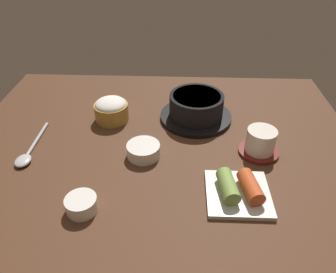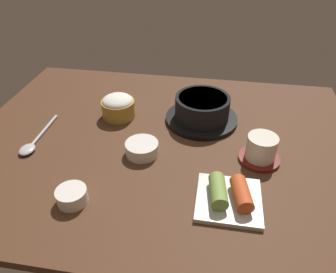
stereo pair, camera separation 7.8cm
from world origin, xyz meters
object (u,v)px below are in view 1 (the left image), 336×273
Objects in this scene: tea_cup_with_saucer at (260,142)px; spoon at (27,154)px; stone_pot at (196,108)px; rice_bowl at (111,109)px; kimchi_plate at (239,190)px; banchan_cup_center at (143,150)px; side_bowl_near at (81,204)px.

spoon is at bearing -176.27° from tea_cup_with_saucer.
stone_pot is 2.04× the size of tea_cup_with_saucer.
rice_bowl is (-23.30, -1.51, -0.20)cm from stone_pot.
kimchi_plate is at bearing -74.99° from stone_pot.
banchan_cup_center is 24.10cm from kimchi_plate.
tea_cup_with_saucer reaches higher than spoon.
tea_cup_with_saucer reaches higher than side_bowl_near.
tea_cup_with_saucer is 0.53× the size of spoon.
tea_cup_with_saucer is 55.56cm from spoon.
tea_cup_with_saucer is 0.75× the size of kimchi_plate.
rice_bowl is 32.99cm from side_bowl_near.
spoon is (-17.29, -16.88, -2.68)cm from rice_bowl.
rice_bowl is at bearing 160.80° from tea_cup_with_saucer.
banchan_cup_center is 0.43× the size of spoon.
stone_pot is at bearing 3.71° from rice_bowl.
kimchi_plate is at bearing 9.36° from side_bowl_near.
kimchi_plate is 31.49cm from side_bowl_near.
tea_cup_with_saucer reaches higher than banchan_cup_center.
tea_cup_with_saucer is 42.82cm from side_bowl_near.
spoon is at bearing -177.33° from banchan_cup_center.
kimchi_plate is at bearing -41.76° from rice_bowl.
kimchi_plate reaches higher than spoon.
side_bowl_near is at bearing -42.75° from spoon.
rice_bowl is 18.81cm from banchan_cup_center.
rice_bowl is at bearing 90.17° from side_bowl_near.
banchan_cup_center reaches higher than spoon.
banchan_cup_center is at bearing 59.29° from side_bowl_near.
side_bowl_near is (0.10, -32.95, -1.63)cm from rice_bowl.
stone_pot is 3.18× the size of side_bowl_near.
spoon is (-17.39, 16.07, -1.05)cm from side_bowl_near.
rice_bowl is at bearing 44.31° from spoon.
tea_cup_with_saucer is at bearing 4.78° from banchan_cup_center.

